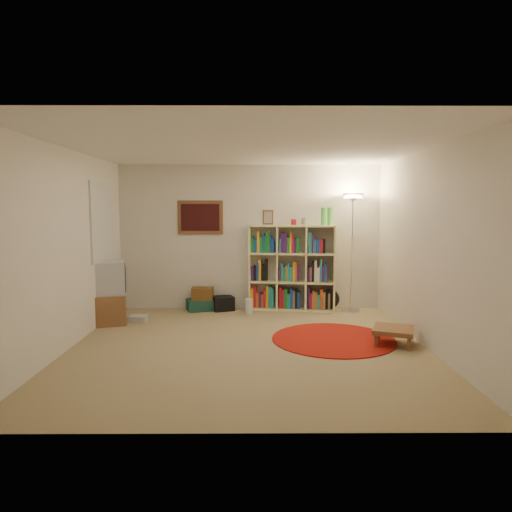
# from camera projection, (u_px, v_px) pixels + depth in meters

# --- Properties ---
(room) EXTENTS (4.54, 4.54, 2.54)m
(room) POSITION_uv_depth(u_px,v_px,m) (244.00, 248.00, 5.73)
(room) COLOR #968058
(room) RESTS_ON ground
(bookshelf) EXTENTS (1.52, 0.61, 1.77)m
(bookshelf) POSITION_uv_depth(u_px,v_px,m) (291.00, 269.00, 7.90)
(bookshelf) COLOR #FFF6AA
(bookshelf) RESTS_ON ground
(floor_lamp) EXTENTS (0.46, 0.46, 2.00)m
(floor_lamp) POSITION_uv_depth(u_px,v_px,m) (353.00, 214.00, 7.62)
(floor_lamp) COLOR silver
(floor_lamp) RESTS_ON ground
(floor_fan) EXTENTS (0.33, 0.22, 0.37)m
(floor_fan) POSITION_uv_depth(u_px,v_px,m) (330.00, 300.00, 7.81)
(floor_fan) COLOR black
(floor_fan) RESTS_ON ground
(tv_stand) EXTENTS (0.62, 0.76, 0.95)m
(tv_stand) POSITION_uv_depth(u_px,v_px,m) (110.00, 293.00, 7.01)
(tv_stand) COLOR brown
(tv_stand) RESTS_ON ground
(dvd_box) EXTENTS (0.28, 0.24, 0.09)m
(dvd_box) POSITION_uv_depth(u_px,v_px,m) (139.00, 318.00, 7.11)
(dvd_box) COLOR #BDBBC1
(dvd_box) RESTS_ON ground
(suitcase) EXTENTS (0.66, 0.52, 0.19)m
(suitcase) POSITION_uv_depth(u_px,v_px,m) (204.00, 305.00, 7.91)
(suitcase) COLOR #163E31
(suitcase) RESTS_ON ground
(wicker_basket) EXTENTS (0.38, 0.28, 0.21)m
(wicker_basket) POSITION_uv_depth(u_px,v_px,m) (202.00, 294.00, 7.87)
(wicker_basket) COLOR brown
(wicker_basket) RESTS_ON suitcase
(duffel_bag) EXTENTS (0.43, 0.39, 0.24)m
(duffel_bag) POSITION_uv_depth(u_px,v_px,m) (223.00, 303.00, 7.87)
(duffel_bag) COLOR black
(duffel_bag) RESTS_ON ground
(paper_towel) EXTENTS (0.14, 0.14, 0.26)m
(paper_towel) POSITION_uv_depth(u_px,v_px,m) (249.00, 307.00, 7.57)
(paper_towel) COLOR silver
(paper_towel) RESTS_ON ground
(red_rug) EXTENTS (1.65, 1.65, 0.01)m
(red_rug) POSITION_uv_depth(u_px,v_px,m) (333.00, 339.00, 6.12)
(red_rug) COLOR maroon
(red_rug) RESTS_ON ground
(side_table) EXTENTS (0.64, 0.64, 0.23)m
(side_table) POSITION_uv_depth(u_px,v_px,m) (393.00, 330.00, 5.87)
(side_table) COLOR brown
(side_table) RESTS_ON ground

